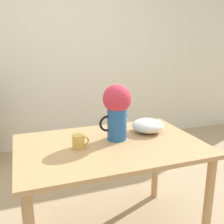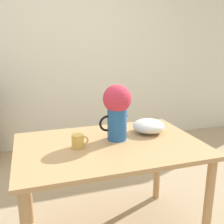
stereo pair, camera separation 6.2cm
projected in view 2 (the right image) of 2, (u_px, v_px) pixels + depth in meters
wall_back at (61, 53)px, 3.52m from camera, size 8.00×0.05×2.60m
table at (110, 158)px, 1.85m from camera, size 1.28×0.85×0.77m
flower_vase at (117, 107)px, 1.85m from camera, size 0.23×0.20×0.40m
coffee_mug at (78, 141)px, 1.75m from camera, size 0.12×0.08×0.09m
white_bowl at (149, 126)px, 2.04m from camera, size 0.25×0.25×0.11m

